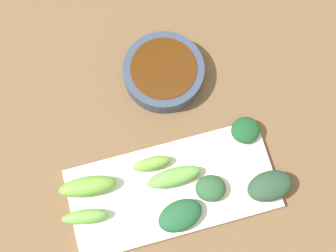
% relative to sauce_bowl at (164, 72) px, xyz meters
% --- Properties ---
extents(tabletop, '(2.10, 2.10, 0.02)m').
position_rel_sauce_bowl_xyz_m(tabletop, '(0.12, -0.04, -0.03)').
color(tabletop, brown).
rests_on(tabletop, ground).
extents(sauce_bowl, '(0.14, 0.14, 0.04)m').
position_rel_sauce_bowl_xyz_m(sauce_bowl, '(0.00, 0.00, 0.00)').
color(sauce_bowl, '#364258').
rests_on(sauce_bowl, tabletop).
extents(serving_plate, '(0.15, 0.34, 0.01)m').
position_rel_sauce_bowl_xyz_m(serving_plate, '(0.20, -0.04, -0.01)').
color(serving_plate, silver).
rests_on(serving_plate, tabletop).
extents(broccoli_stalk_0, '(0.02, 0.07, 0.03)m').
position_rel_sauce_bowl_xyz_m(broccoli_stalk_0, '(0.15, -0.06, 0.00)').
color(broccoli_stalk_0, '#79B043').
rests_on(broccoli_stalk_0, serving_plate).
extents(broccoli_leafy_1, '(0.06, 0.06, 0.03)m').
position_rel_sauce_bowl_xyz_m(broccoli_leafy_1, '(0.22, 0.02, 0.00)').
color(broccoli_leafy_1, '#2D5835').
rests_on(broccoli_leafy_1, serving_plate).
extents(broccoli_leafy_2, '(0.05, 0.05, 0.02)m').
position_rel_sauce_bowl_xyz_m(broccoli_leafy_2, '(0.14, 0.11, 0.00)').
color(broccoli_leafy_2, '#1A4F27').
rests_on(broccoli_leafy_2, serving_plate).
extents(broccoli_stalk_3, '(0.03, 0.08, 0.03)m').
position_rel_sauce_bowl_xyz_m(broccoli_stalk_3, '(0.21, -0.19, 0.01)').
color(broccoli_stalk_3, '#73BC4C').
rests_on(broccoli_stalk_3, serving_plate).
extents(broccoli_leafy_4, '(0.05, 0.08, 0.03)m').
position_rel_sauce_bowl_xyz_m(broccoli_leafy_4, '(0.24, 0.11, 0.01)').
color(broccoli_leafy_4, '#294832').
rests_on(broccoli_leafy_4, serving_plate).
extents(broccoli_stalk_5, '(0.03, 0.09, 0.03)m').
position_rel_sauce_bowl_xyz_m(broccoli_stalk_5, '(0.19, -0.03, 0.01)').
color(broccoli_stalk_5, '#6AB44A').
rests_on(broccoli_stalk_5, serving_plate).
extents(broccoli_stalk_6, '(0.04, 0.10, 0.03)m').
position_rel_sauce_bowl_xyz_m(broccoli_stalk_6, '(0.16, -0.17, 0.01)').
color(broccoli_stalk_6, '#70AF40').
rests_on(broccoli_stalk_6, serving_plate).
extents(broccoli_leafy_7, '(0.06, 0.08, 0.03)m').
position_rel_sauce_bowl_xyz_m(broccoli_leafy_7, '(0.25, -0.04, 0.01)').
color(broccoli_leafy_7, '#205833').
rests_on(broccoli_leafy_7, serving_plate).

